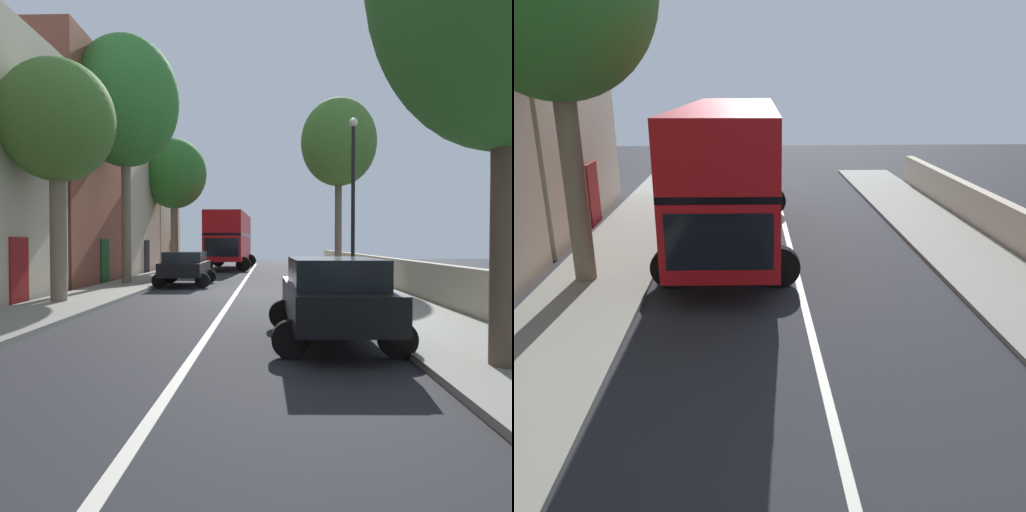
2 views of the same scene
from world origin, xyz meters
The scene contains 1 object.
double_decker_bus centered at (-1.70, 17.63, 2.35)m, with size 3.71×10.41×4.06m.
Camera 2 is at (-1.19, 2.53, 4.75)m, focal length 36.25 mm.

